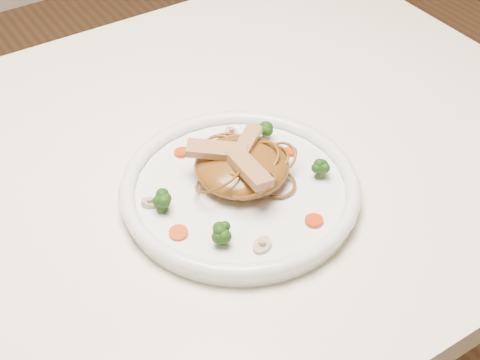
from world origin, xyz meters
TOP-DOWN VIEW (x-y plane):
  - table at (0.00, 0.00)m, footprint 1.20×0.80m
  - plate at (0.06, -0.09)m, footprint 0.34×0.34m
  - noodle_mound at (0.07, -0.08)m, footprint 0.13×0.13m
  - chicken_a at (0.09, -0.06)m, footprint 0.06×0.05m
  - chicken_b at (0.05, -0.06)m, footprint 0.07×0.07m
  - chicken_c at (0.06, -0.11)m, footprint 0.03×0.08m
  - broccoli_0 at (0.14, -0.03)m, footprint 0.03×0.03m
  - broccoli_1 at (-0.04, -0.08)m, footprint 0.03×0.03m
  - broccoli_2 at (-0.01, -0.16)m, footprint 0.03×0.03m
  - broccoli_3 at (0.16, -0.13)m, footprint 0.04×0.04m
  - carrot_0 at (0.10, -0.01)m, footprint 0.02×0.02m
  - carrot_1 at (-0.04, -0.12)m, footprint 0.03×0.03m
  - carrot_2 at (0.15, -0.07)m, footprint 0.02×0.02m
  - carrot_3 at (0.03, 0.01)m, footprint 0.02×0.02m
  - carrot_4 at (0.10, -0.19)m, footprint 0.03×0.03m
  - mushroom_0 at (0.03, -0.19)m, footprint 0.03×0.03m
  - mushroom_1 at (0.14, -0.05)m, footprint 0.03×0.03m
  - mushroom_2 at (-0.05, -0.06)m, footprint 0.03×0.03m
  - mushroom_3 at (0.11, 0.00)m, footprint 0.03×0.03m

SIDE VIEW (x-z plane):
  - table at x=0.00m, z-range 0.28..1.03m
  - plate at x=0.06m, z-range 0.75..0.77m
  - carrot_0 at x=0.10m, z-range 0.77..0.77m
  - carrot_1 at x=-0.04m, z-range 0.77..0.77m
  - carrot_2 at x=0.15m, z-range 0.77..0.77m
  - carrot_3 at x=0.03m, z-range 0.77..0.77m
  - carrot_4 at x=0.10m, z-range 0.77..0.77m
  - mushroom_0 at x=0.03m, z-range 0.77..0.77m
  - mushroom_1 at x=0.14m, z-range 0.77..0.77m
  - mushroom_2 at x=-0.05m, z-range 0.77..0.77m
  - mushroom_3 at x=0.11m, z-range 0.77..0.77m
  - broccoli_2 at x=-0.01m, z-range 0.77..0.80m
  - broccoli_1 at x=-0.04m, z-range 0.77..0.80m
  - broccoli_0 at x=0.14m, z-range 0.77..0.80m
  - broccoli_3 at x=0.16m, z-range 0.77..0.80m
  - noodle_mound at x=0.07m, z-range 0.76..0.80m
  - chicken_a at x=0.09m, z-range 0.80..0.81m
  - chicken_b at x=0.05m, z-range 0.80..0.81m
  - chicken_c at x=0.06m, z-range 0.80..0.81m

